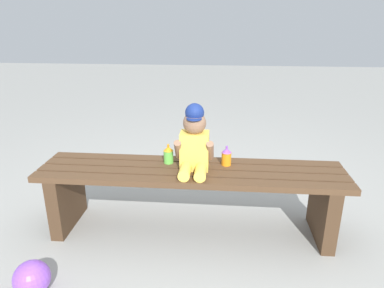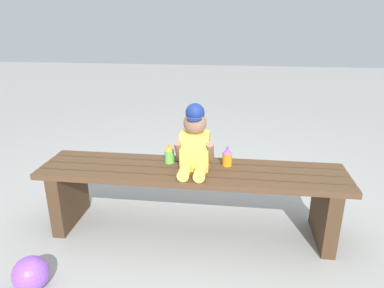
% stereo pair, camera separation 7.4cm
% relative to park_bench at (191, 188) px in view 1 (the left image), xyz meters
% --- Properties ---
extents(ground_plane, '(16.00, 16.00, 0.00)m').
position_rel_park_bench_xyz_m(ground_plane, '(0.00, -0.00, -0.30)').
color(ground_plane, '#999993').
extents(park_bench, '(1.86, 0.40, 0.43)m').
position_rel_park_bench_xyz_m(park_bench, '(0.00, 0.00, 0.00)').
color(park_bench, '#513823').
rests_on(park_bench, ground_plane).
extents(child_figure, '(0.23, 0.27, 0.40)m').
position_rel_park_bench_xyz_m(child_figure, '(0.02, -0.00, 0.31)').
color(child_figure, '#F2C64C').
rests_on(child_figure, park_bench).
extents(sippy_cup_left, '(0.06, 0.06, 0.12)m').
position_rel_park_bench_xyz_m(sippy_cup_left, '(-0.15, 0.08, 0.19)').
color(sippy_cup_left, '#66CC4C').
rests_on(sippy_cup_left, park_bench).
extents(sippy_cup_right, '(0.06, 0.06, 0.12)m').
position_rel_park_bench_xyz_m(sippy_cup_right, '(0.21, 0.08, 0.19)').
color(sippy_cup_right, orange).
rests_on(sippy_cup_right, park_bench).
extents(toy_ball, '(0.18, 0.18, 0.18)m').
position_rel_park_bench_xyz_m(toy_ball, '(-0.73, -0.62, -0.21)').
color(toy_ball, '#8C4CCC').
rests_on(toy_ball, ground_plane).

